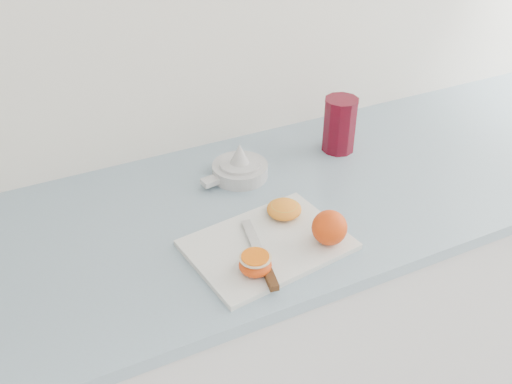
% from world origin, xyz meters
% --- Properties ---
extents(counter, '(2.57, 0.64, 0.89)m').
position_xyz_m(counter, '(0.22, 1.70, 0.45)').
color(counter, silver).
rests_on(counter, ground).
extents(cutting_board, '(0.34, 0.26, 0.01)m').
position_xyz_m(cutting_board, '(0.05, 1.55, 0.90)').
color(cutting_board, silver).
rests_on(cutting_board, counter).
extents(whole_orange, '(0.07, 0.07, 0.07)m').
position_xyz_m(whole_orange, '(0.16, 1.50, 0.94)').
color(whole_orange, '#E85512').
rests_on(whole_orange, cutting_board).
extents(half_orange, '(0.06, 0.06, 0.04)m').
position_xyz_m(half_orange, '(-0.01, 1.48, 0.92)').
color(half_orange, '#E85512').
rests_on(half_orange, cutting_board).
extents(squeezed_shell, '(0.08, 0.08, 0.03)m').
position_xyz_m(squeezed_shell, '(0.13, 1.62, 0.92)').
color(squeezed_shell, orange).
rests_on(squeezed_shell, cutting_board).
extents(paring_knife, '(0.06, 0.22, 0.01)m').
position_xyz_m(paring_knife, '(0.01, 1.48, 0.91)').
color(paring_knife, '#4E2F13').
rests_on(paring_knife, cutting_board).
extents(citrus_juicer, '(0.17, 0.14, 0.09)m').
position_xyz_m(citrus_juicer, '(0.11, 1.82, 0.92)').
color(citrus_juicer, silver).
rests_on(citrus_juicer, counter).
extents(red_tumbler, '(0.09, 0.09, 0.14)m').
position_xyz_m(red_tumbler, '(0.40, 1.82, 0.96)').
color(red_tumbler, '#5E0716').
rests_on(red_tumbler, counter).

